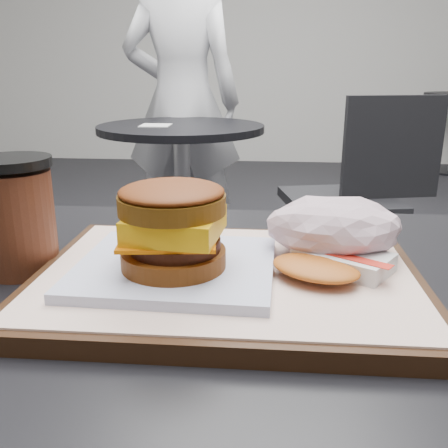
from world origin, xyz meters
TOP-DOWN VIEW (x-y plane):
  - serving_tray at (-0.02, 0.01)m, footprint 0.38×0.28m
  - breakfast_sandwich at (-0.07, -0.00)m, footprint 0.20×0.18m
  - hash_brown at (0.08, 0.01)m, footprint 0.14×0.13m
  - crumpled_wrapper at (0.09, 0.06)m, footprint 0.14×0.11m
  - coffee_cup at (-0.25, 0.04)m, footprint 0.08×0.08m
  - neighbor_table at (-0.35, 1.65)m, footprint 0.70×0.70m
  - napkin at (-0.45, 1.60)m, footprint 0.12×0.12m
  - neighbor_chair at (0.38, 1.55)m, footprint 0.64×0.50m
  - patron at (-0.42, 2.11)m, footprint 0.60×0.40m

SIDE VIEW (x-z plane):
  - neighbor_chair at x=0.38m, z-range 0.07..0.95m
  - neighbor_table at x=-0.35m, z-range 0.18..0.93m
  - napkin at x=-0.45m, z-range 0.75..0.75m
  - serving_tray at x=-0.02m, z-range 0.77..0.79m
  - hash_brown at x=0.08m, z-range 0.79..0.81m
  - patron at x=-0.42m, z-range 0.00..1.63m
  - crumpled_wrapper at x=0.09m, z-range 0.79..0.85m
  - breakfast_sandwich at x=-0.07m, z-range 0.78..0.88m
  - coffee_cup at x=-0.25m, z-range 0.77..0.89m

